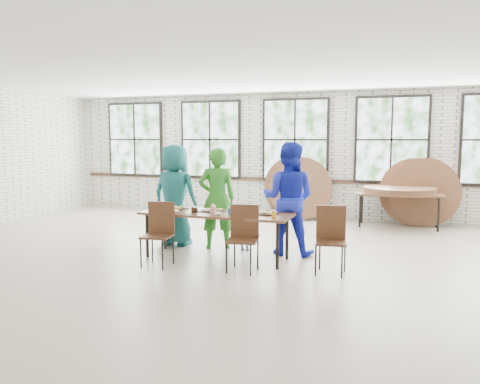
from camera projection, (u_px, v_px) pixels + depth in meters
The scene contains 13 objects.
room at pixel (295, 142), 11.20m from camera, with size 12.00×12.00×12.00m.
dining_table at pixel (216, 216), 7.41m from camera, with size 2.41×0.82×0.74m.
chair_near_left at pixel (159, 228), 7.07m from camera, with size 0.46×0.45×0.95m.
chair_near_right at pixel (244, 232), 6.77m from camera, with size 0.48×0.47×0.95m.
chair_spare at pixel (331, 234), 6.65m from camera, with size 0.48×0.47×0.95m.
adult_teal at pixel (175, 195), 8.34m from camera, with size 0.88×0.57×1.80m, color #1D626E.
adult_green at pixel (217, 198), 8.08m from camera, with size 0.64×0.42×1.75m, color #2B8122.
toddler at pixel (245, 228), 7.96m from camera, with size 0.50×0.29×0.78m, color #13223D.
adult_blue at pixel (288, 199), 7.66m from camera, with size 0.90×0.70×1.85m, color #1A29BC.
storage_table at pixel (399, 196), 10.01m from camera, with size 1.86×0.91×0.74m.
tabletop_clutter at pixel (221, 211), 7.34m from camera, with size 2.07×0.60×0.11m.
round_tops_stacked at pixel (399, 190), 9.99m from camera, with size 1.50×1.50×0.13m.
round_tops_leaning at pixel (356, 190), 10.63m from camera, with size 4.38×0.49×1.50m.
Camera 1 is at (2.44, -6.64, 1.91)m, focal length 35.00 mm.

